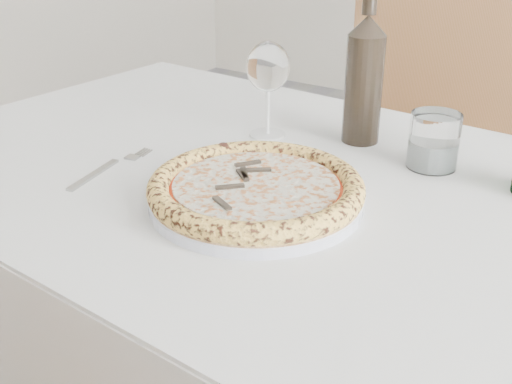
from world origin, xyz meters
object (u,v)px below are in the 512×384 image
dining_table (291,235)px  chair_far (419,150)px  pizza (256,188)px  tumbler (433,144)px  wine_glass (268,69)px  wine_bottle (364,78)px  plate (256,199)px

dining_table → chair_far: chair_far is taller
pizza → tumbler: 0.31m
dining_table → pizza: bearing=-90.0°
pizza → wine_glass: size_ratio=1.79×
dining_table → pizza: size_ratio=4.69×
chair_far → dining_table: bearing=-84.4°
wine_glass → wine_bottle: wine_bottle is taller
chair_far → wine_glass: bearing=-95.8°
plate → wine_bottle: (0.01, 0.31, 0.10)m
dining_table → chair_far: size_ratio=1.52×
dining_table → pizza: 0.16m
wine_glass → wine_bottle: (0.15, 0.07, -0.01)m
tumbler → wine_bottle: wine_bottle is taller
plate → chair_far: bearing=94.9°
pizza → tumbler: size_ratio=3.42×
tumbler → pizza: bearing=-119.8°
plate → wine_glass: 0.30m
chair_far → plate: (0.08, -0.88, 0.23)m
plate → dining_table: bearing=90.0°
tumbler → dining_table: bearing=-132.3°
wine_glass → tumbler: size_ratio=1.91×
chair_far → tumbler: size_ratio=10.54×
chair_far → wine_bottle: wine_bottle is taller
chair_far → plate: 0.91m
plate → pizza: (-0.00, -0.00, 0.02)m
chair_far → plate: size_ratio=3.12×
tumbler → plate: bearing=-119.8°
chair_far → wine_glass: chair_far is taller
chair_far → plate: chair_far is taller
wine_bottle → pizza: bearing=-91.6°
wine_glass → wine_bottle: bearing=24.9°
dining_table → plate: 0.14m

